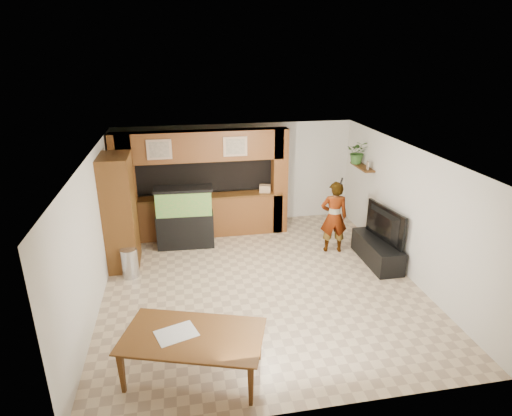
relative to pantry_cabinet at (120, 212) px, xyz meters
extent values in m
plane|color=tan|center=(2.70, -1.27, -1.19)|extent=(6.50, 6.50, 0.00)
plane|color=white|center=(2.70, -1.27, 1.41)|extent=(6.50, 6.50, 0.00)
plane|color=silver|center=(2.70, 1.98, 0.11)|extent=(6.00, 0.00, 6.00)
plane|color=silver|center=(-0.30, -1.27, 0.11)|extent=(0.00, 6.50, 6.50)
plane|color=silver|center=(5.70, -1.27, 0.11)|extent=(0.00, 6.50, 6.50)
cube|color=brown|center=(1.80, 1.18, -0.69)|extent=(3.80, 0.35, 1.00)
cube|color=brown|center=(1.80, 1.18, -0.17)|extent=(3.80, 0.43, 0.04)
cube|color=brown|center=(1.80, 1.18, 1.06)|extent=(3.80, 0.35, 0.70)
cube|color=brown|center=(0.00, 1.18, 0.11)|extent=(0.50, 0.35, 2.60)
cube|color=brown|center=(3.65, 1.18, 0.11)|extent=(0.35, 0.35, 2.60)
cube|color=black|center=(1.80, 1.73, 0.26)|extent=(4.20, 0.45, 0.85)
cube|color=tan|center=(0.85, 0.98, 1.06)|extent=(0.55, 0.03, 0.45)
cube|color=tan|center=(0.85, 0.96, 1.06)|extent=(0.43, 0.01, 0.35)
cube|color=tan|center=(2.55, 0.98, 1.06)|extent=(0.55, 0.03, 0.45)
cube|color=tan|center=(2.55, 0.96, 1.06)|extent=(0.43, 0.01, 0.35)
cylinder|color=black|center=(-0.27, -0.27, 0.71)|extent=(0.04, 0.25, 0.25)
cylinder|color=white|center=(-0.24, -0.27, 0.71)|extent=(0.01, 0.21, 0.21)
cube|color=brown|center=(5.55, 0.68, 0.51)|extent=(0.25, 0.90, 0.04)
cube|color=brown|center=(0.00, 0.00, 0.00)|extent=(0.60, 0.98, 2.39)
cylinder|color=#B2B2B7|center=(0.16, -0.57, -0.89)|extent=(0.33, 0.33, 0.61)
cube|color=black|center=(1.31, 0.68, -0.79)|extent=(1.29, 0.48, 0.81)
cube|color=#307936|center=(1.31, 0.68, -0.11)|extent=(1.24, 0.45, 0.56)
cube|color=black|center=(1.31, 0.68, 0.21)|extent=(1.29, 0.48, 0.06)
cube|color=black|center=(5.35, -0.88, -0.94)|extent=(0.55, 1.51, 0.50)
imported|color=black|center=(5.35, -0.88, -0.32)|extent=(0.36, 1.29, 0.73)
cube|color=tan|center=(5.55, 0.39, 0.62)|extent=(0.06, 0.14, 0.18)
imported|color=#335C25|center=(5.52, 0.93, 0.81)|extent=(0.64, 0.61, 0.56)
imported|color=#A38459|center=(4.58, -0.18, -0.37)|extent=(0.66, 0.49, 1.65)
cylinder|color=black|center=(4.63, -0.34, 0.51)|extent=(0.04, 0.11, 0.17)
imported|color=brown|center=(1.29, -3.65, -0.86)|extent=(2.17, 1.62, 0.68)
cube|color=silver|center=(1.08, -3.54, -0.51)|extent=(0.64, 0.55, 0.01)
cube|color=tan|center=(3.29, 1.18, -0.06)|extent=(0.31, 0.24, 0.18)
camera|label=1|loc=(1.27, -8.55, 3.20)|focal=30.00mm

